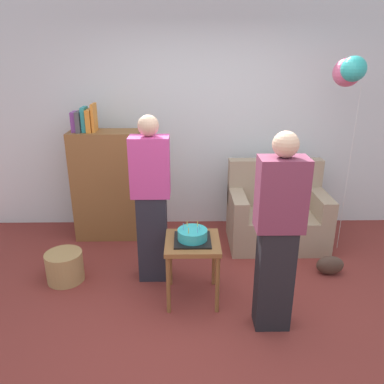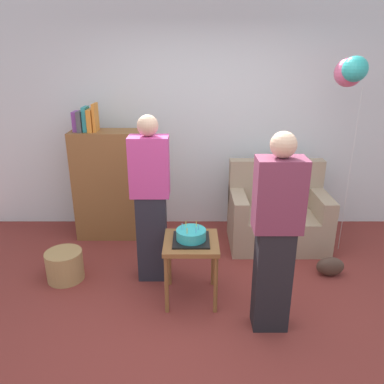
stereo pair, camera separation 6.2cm
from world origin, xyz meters
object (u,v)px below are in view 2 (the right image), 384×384
(person_blowing_candles, at_px, (152,200))
(wicker_basket, at_px, (66,265))
(person_holding_cake, at_px, (277,235))
(couch, at_px, (278,216))
(handbag, at_px, (331,267))
(balloon_bunch, at_px, (352,71))
(bookshelf, at_px, (110,183))
(side_table, at_px, (192,250))
(birthday_cake, at_px, (192,236))

(person_blowing_candles, distance_m, wicker_basket, 1.11)
(wicker_basket, bearing_deg, person_holding_cake, -19.79)
(couch, distance_m, person_blowing_candles, 1.64)
(handbag, distance_m, balloon_bunch, 1.96)
(couch, height_order, person_holding_cake, person_holding_cake)
(bookshelf, bearing_deg, side_table, -52.72)
(balloon_bunch, bearing_deg, birthday_cake, -148.93)
(person_holding_cake, relative_size, balloon_bunch, 0.77)
(person_blowing_candles, relative_size, handbag, 5.82)
(bookshelf, distance_m, person_blowing_candles, 1.13)
(couch, xyz_separation_m, bookshelf, (-1.99, 0.21, 0.33))
(side_table, xyz_separation_m, wicker_basket, (-1.26, 0.31, -0.35))
(person_holding_cake, distance_m, handbag, 1.30)
(couch, height_order, balloon_bunch, balloon_bunch)
(bookshelf, bearing_deg, birthday_cake, -52.72)
(couch, height_order, person_blowing_candles, person_blowing_candles)
(birthday_cake, relative_size, person_blowing_candles, 0.20)
(person_blowing_candles, bearing_deg, birthday_cake, -47.66)
(side_table, bearing_deg, bookshelf, 127.28)
(birthday_cake, bearing_deg, wicker_basket, 166.31)
(bookshelf, height_order, person_blowing_candles, person_blowing_candles)
(bookshelf, relative_size, handbag, 5.74)
(side_table, relative_size, birthday_cake, 1.84)
(person_holding_cake, height_order, balloon_bunch, balloon_bunch)
(birthday_cake, xyz_separation_m, person_holding_cake, (0.65, -0.38, 0.19))
(bookshelf, xyz_separation_m, person_blowing_candles, (0.60, -0.94, 0.16))
(person_blowing_candles, xyz_separation_m, wicker_basket, (-0.88, -0.05, -0.68))
(person_blowing_candles, distance_m, handbag, 1.94)
(birthday_cake, distance_m, handbag, 1.55)
(bookshelf, height_order, person_holding_cake, person_holding_cake)
(balloon_bunch, bearing_deg, handbag, -106.15)
(bookshelf, xyz_separation_m, handbag, (2.39, -0.92, -0.57))
(bookshelf, distance_m, birthday_cake, 1.63)
(bookshelf, xyz_separation_m, person_holding_cake, (1.63, -1.67, 0.16))
(person_blowing_candles, distance_m, person_holding_cake, 1.26)
(birthday_cake, height_order, handbag, birthday_cake)
(birthday_cake, distance_m, person_holding_cake, 0.77)
(person_holding_cake, relative_size, wicker_basket, 4.53)
(side_table, height_order, person_holding_cake, person_holding_cake)
(bookshelf, bearing_deg, person_blowing_candles, -57.38)
(person_holding_cake, xyz_separation_m, wicker_basket, (-1.90, 0.68, -0.68))
(couch, xyz_separation_m, birthday_cake, (-1.00, -1.09, 0.30))
(wicker_basket, bearing_deg, side_table, -13.69)
(person_holding_cake, distance_m, balloon_bunch, 1.98)
(person_holding_cake, bearing_deg, bookshelf, -24.22)
(side_table, bearing_deg, person_blowing_candles, 137.36)
(birthday_cake, distance_m, balloon_bunch, 2.27)
(person_blowing_candles, bearing_deg, couch, 22.97)
(handbag, bearing_deg, person_holding_cake, -135.62)
(person_blowing_candles, height_order, person_holding_cake, same)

